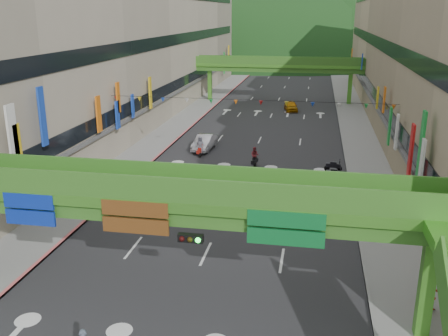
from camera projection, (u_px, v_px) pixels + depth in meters
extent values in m
cube|color=#28282B|center=(268.00, 122.00, 65.18)|extent=(18.00, 140.00, 0.02)
cube|color=gray|center=(187.00, 118.00, 67.06)|extent=(4.00, 140.00, 0.15)
cube|color=gray|center=(355.00, 124.00, 63.25)|extent=(4.00, 140.00, 0.15)
cube|color=#CC5959|center=(201.00, 119.00, 66.73)|extent=(0.20, 140.00, 0.18)
cube|color=gray|center=(340.00, 124.00, 63.58)|extent=(0.20, 140.00, 0.18)
cube|color=#9E937F|center=(126.00, 46.00, 65.63)|extent=(12.00, 95.00, 19.00)
cube|color=black|center=(172.00, 87.00, 66.17)|extent=(0.08, 90.25, 1.40)
cube|color=black|center=(170.00, 40.00, 64.38)|extent=(0.08, 90.25, 1.40)
cube|color=gray|center=(430.00, 49.00, 59.05)|extent=(12.00, 95.00, 19.00)
cube|color=black|center=(374.00, 92.00, 61.68)|extent=(0.08, 90.25, 1.40)
cube|color=black|center=(378.00, 43.00, 59.89)|extent=(0.08, 90.25, 1.40)
cube|color=#4C9E2D|center=(175.00, 199.00, 22.17)|extent=(28.00, 2.20, 0.50)
cube|color=#387223|center=(175.00, 211.00, 22.35)|extent=(28.00, 1.76, 0.70)
cube|color=#4C9E2D|center=(426.00, 289.00, 21.26)|extent=(0.60, 0.60, 4.80)
cube|color=#387223|center=(168.00, 190.00, 20.95)|extent=(28.00, 0.12, 1.10)
cube|color=#387223|center=(181.00, 175.00, 22.90)|extent=(28.00, 0.12, 1.10)
cube|color=navy|center=(30.00, 210.00, 22.46)|extent=(2.40, 0.12, 1.50)
cube|color=#593314|center=(135.00, 218.00, 21.59)|extent=(3.00, 0.12, 1.50)
cube|color=#0C5926|center=(286.00, 230.00, 20.47)|extent=(3.20, 0.12, 1.50)
cube|color=black|center=(191.00, 238.00, 21.21)|extent=(1.10, 0.28, 0.35)
cube|color=#4C9E2D|center=(279.00, 66.00, 77.54)|extent=(28.00, 2.20, 0.50)
cube|color=#387223|center=(279.00, 70.00, 77.72)|extent=(28.00, 1.76, 0.70)
cube|color=#4C9E2D|center=(210.00, 85.00, 80.45)|extent=(0.60, 0.60, 4.80)
cube|color=#4C9E2D|center=(350.00, 89.00, 76.63)|extent=(0.60, 0.60, 4.80)
cube|color=#387223|center=(278.00, 61.00, 76.32)|extent=(28.00, 0.12, 1.10)
cube|color=#387223|center=(279.00, 60.00, 78.28)|extent=(28.00, 0.12, 1.10)
ellipsoid|color=#1C4419|center=(256.00, 54.00, 171.02)|extent=(168.00, 140.00, 112.00)
ellipsoid|color=#1C4419|center=(371.00, 51.00, 182.86)|extent=(208.00, 176.00, 128.00)
cylinder|color=black|center=(248.00, 100.00, 44.56)|extent=(26.00, 0.03, 0.03)
cone|color=red|center=(116.00, 98.00, 46.80)|extent=(0.36, 0.36, 0.40)
cone|color=gold|center=(139.00, 99.00, 46.40)|extent=(0.36, 0.36, 0.40)
cone|color=#193FB2|center=(163.00, 100.00, 46.01)|extent=(0.36, 0.36, 0.40)
cone|color=silver|center=(187.00, 101.00, 45.62)|extent=(0.36, 0.36, 0.40)
cone|color=#198C33|center=(211.00, 101.00, 45.22)|extent=(0.36, 0.36, 0.40)
cone|color=orange|center=(236.00, 102.00, 44.83)|extent=(0.36, 0.36, 0.40)
cone|color=red|center=(261.00, 103.00, 44.43)|extent=(0.36, 0.36, 0.40)
cone|color=gold|center=(287.00, 104.00, 44.04)|extent=(0.36, 0.36, 0.40)
cone|color=#193FB2|center=(313.00, 105.00, 43.65)|extent=(0.36, 0.36, 0.40)
cone|color=silver|center=(339.00, 106.00, 43.25)|extent=(0.36, 0.36, 0.40)
cone|color=#198C33|center=(366.00, 106.00, 42.86)|extent=(0.36, 0.36, 0.40)
cone|color=orange|center=(394.00, 107.00, 42.47)|extent=(0.36, 0.36, 0.40)
cube|color=black|center=(255.00, 161.00, 46.05)|extent=(0.55, 1.34, 0.35)
cube|color=black|center=(255.00, 158.00, 45.98)|extent=(0.38, 0.59, 0.18)
cube|color=black|center=(254.00, 154.00, 46.43)|extent=(0.55, 0.15, 0.06)
cylinder|color=black|center=(254.00, 162.00, 46.67)|extent=(0.18, 0.51, 0.50)
cylinder|color=black|center=(255.00, 166.00, 45.62)|extent=(0.18, 0.51, 0.50)
imported|color=maroon|center=(255.00, 155.00, 45.88)|extent=(0.82, 0.69, 1.53)
cube|color=gray|center=(145.00, 202.00, 36.16)|extent=(0.46, 1.32, 0.35)
cube|color=gray|center=(145.00, 198.00, 36.08)|extent=(0.34, 0.57, 0.18)
cube|color=gray|center=(148.00, 193.00, 36.52)|extent=(0.55, 0.10, 0.06)
cylinder|color=black|center=(148.00, 203.00, 36.76)|extent=(0.14, 0.51, 0.50)
cylinder|color=black|center=(142.00, 208.00, 35.74)|extent=(0.14, 0.51, 0.50)
imported|color=#252F35|center=(144.00, 194.00, 35.98)|extent=(0.96, 0.46, 1.59)
cube|color=maroon|center=(200.00, 151.00, 49.44)|extent=(0.54, 1.34, 0.35)
cube|color=maroon|center=(200.00, 148.00, 49.37)|extent=(0.38, 0.59, 0.18)
cube|color=maroon|center=(201.00, 145.00, 49.82)|extent=(0.55, 0.14, 0.06)
cylinder|color=black|center=(201.00, 152.00, 50.05)|extent=(0.17, 0.51, 0.50)
cylinder|color=black|center=(200.00, 155.00, 49.00)|extent=(0.17, 0.51, 0.50)
imported|color=#44434C|center=(200.00, 145.00, 49.25)|extent=(0.87, 0.63, 1.64)
cube|color=black|center=(336.00, 200.00, 36.48)|extent=(1.33, 0.47, 0.35)
cube|color=black|center=(336.00, 197.00, 36.41)|extent=(0.58, 0.35, 0.18)
cube|color=black|center=(344.00, 194.00, 36.29)|extent=(0.11, 0.55, 0.06)
cylinder|color=black|center=(344.00, 204.00, 36.53)|extent=(0.51, 0.15, 0.50)
cylinder|color=black|center=(328.00, 204.00, 36.62)|extent=(0.51, 0.15, 0.50)
cube|color=black|center=(335.00, 190.00, 38.55)|extent=(1.33, 0.47, 0.35)
cube|color=black|center=(336.00, 187.00, 38.47)|extent=(0.58, 0.35, 0.18)
cube|color=black|center=(343.00, 184.00, 38.35)|extent=(0.11, 0.55, 0.06)
cylinder|color=black|center=(342.00, 194.00, 38.59)|extent=(0.51, 0.15, 0.50)
cylinder|color=black|center=(328.00, 193.00, 38.68)|extent=(0.51, 0.15, 0.50)
cube|color=black|center=(335.00, 181.00, 40.61)|extent=(1.33, 0.47, 0.35)
cube|color=black|center=(335.00, 178.00, 40.54)|extent=(0.58, 0.35, 0.18)
cube|color=black|center=(342.00, 175.00, 40.42)|extent=(0.11, 0.55, 0.06)
cylinder|color=black|center=(341.00, 185.00, 40.66)|extent=(0.51, 0.15, 0.50)
cylinder|color=black|center=(328.00, 184.00, 40.75)|extent=(0.51, 0.15, 0.50)
cube|color=black|center=(334.00, 173.00, 42.68)|extent=(1.33, 0.47, 0.35)
cube|color=black|center=(334.00, 170.00, 42.60)|extent=(0.58, 0.35, 0.18)
cube|color=black|center=(341.00, 167.00, 42.48)|extent=(0.11, 0.55, 0.06)
cylinder|color=black|center=(340.00, 176.00, 42.72)|extent=(0.51, 0.15, 0.50)
cylinder|color=black|center=(327.00, 176.00, 42.81)|extent=(0.51, 0.15, 0.50)
cube|color=black|center=(333.00, 165.00, 44.74)|extent=(1.33, 0.47, 0.35)
cube|color=black|center=(333.00, 163.00, 44.67)|extent=(0.58, 0.35, 0.18)
cube|color=black|center=(340.00, 160.00, 44.55)|extent=(0.11, 0.55, 0.06)
cylinder|color=black|center=(339.00, 169.00, 44.79)|extent=(0.51, 0.15, 0.50)
cylinder|color=black|center=(327.00, 168.00, 44.88)|extent=(0.51, 0.15, 0.50)
imported|color=#ADABB2|center=(205.00, 142.00, 51.77)|extent=(1.96, 4.76, 1.53)
imported|color=#B87309|center=(291.00, 106.00, 72.11)|extent=(2.36, 4.42, 1.43)
imported|color=#B01C11|center=(432.00, 297.00, 23.45)|extent=(1.09, 1.03, 1.79)
imported|color=#21232A|center=(372.00, 185.00, 38.83)|extent=(1.00, 0.88, 1.63)
imported|color=#364B64|center=(403.00, 209.00, 34.18)|extent=(0.89, 0.76, 1.61)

